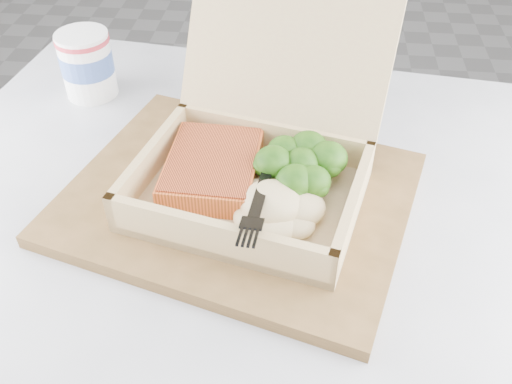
# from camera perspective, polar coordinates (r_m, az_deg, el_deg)

# --- Properties ---
(floor) EXTENTS (4.00, 4.00, 0.00)m
(floor) POSITION_cam_1_polar(r_m,az_deg,el_deg) (1.47, 11.27, -11.35)
(floor) COLOR #929398
(floor) RESTS_ON ground
(cafe_table) EXTENTS (0.85, 0.85, 0.72)m
(cafe_table) POSITION_cam_1_polar(r_m,az_deg,el_deg) (0.76, -3.43, -13.08)
(cafe_table) COLOR black
(cafe_table) RESTS_ON floor
(serving_tray) EXTENTS (0.44, 0.39, 0.02)m
(serving_tray) POSITION_cam_1_polar(r_m,az_deg,el_deg) (0.64, -1.83, -0.57)
(serving_tray) COLOR brown
(serving_tray) RESTS_ON cafe_table
(takeout_container) EXTENTS (0.30, 0.32, 0.21)m
(takeout_container) POSITION_cam_1_polar(r_m,az_deg,el_deg) (0.63, 0.59, 5.30)
(takeout_container) COLOR tan
(takeout_container) RESTS_ON serving_tray
(salmon_fillet) EXTENTS (0.10, 0.13, 0.03)m
(salmon_fillet) POSITION_cam_1_polar(r_m,az_deg,el_deg) (0.63, -4.36, 2.39)
(salmon_fillet) COLOR orange
(salmon_fillet) RESTS_ON takeout_container
(broccoli_pile) EXTENTS (0.11, 0.11, 0.04)m
(broccoli_pile) POSITION_cam_1_polar(r_m,az_deg,el_deg) (0.62, 4.55, 2.30)
(broccoli_pile) COLOR #3D7419
(broccoli_pile) RESTS_ON takeout_container
(mashed_potatoes) EXTENTS (0.11, 0.09, 0.04)m
(mashed_potatoes) POSITION_cam_1_polar(r_m,az_deg,el_deg) (0.58, 1.56, -1.13)
(mashed_potatoes) COLOR beige
(mashed_potatoes) RESTS_ON takeout_container
(plastic_fork) EXTENTS (0.03, 0.16, 0.02)m
(plastic_fork) POSITION_cam_1_polar(r_m,az_deg,el_deg) (0.59, 0.93, 1.62)
(plastic_fork) COLOR black
(plastic_fork) RESTS_ON mashed_potatoes
(paper_cup) EXTENTS (0.07, 0.07, 0.09)m
(paper_cup) POSITION_cam_1_polar(r_m,az_deg,el_deg) (0.84, -16.57, 12.31)
(paper_cup) COLOR white
(paper_cup) RESTS_ON cafe_table
(receipt) EXTENTS (0.14, 0.17, 0.00)m
(receipt) POSITION_cam_1_polar(r_m,az_deg,el_deg) (0.80, 3.00, 8.09)
(receipt) COLOR white
(receipt) RESTS_ON cafe_table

